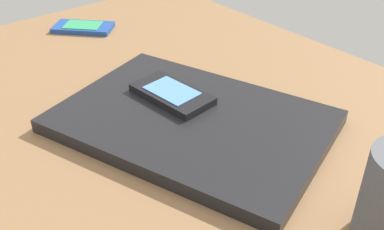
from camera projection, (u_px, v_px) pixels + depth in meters
The scene contains 4 objects.
desk_surface at pixel (204, 166), 56.90cm from camera, with size 120.00×80.00×3.00cm, color olive.
laptop_closed at pixel (192, 121), 61.07cm from camera, with size 35.47×24.54×1.92cm, color black.
cell_phone_on_laptop at pixel (172, 94), 64.23cm from camera, with size 12.53×7.41×1.24cm.
cell_phone_on_desk at pixel (83, 27), 90.67cm from camera, with size 12.57×12.25×1.11cm.
Camera 1 is at (33.11, -29.33, 37.90)cm, focal length 41.93 mm.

